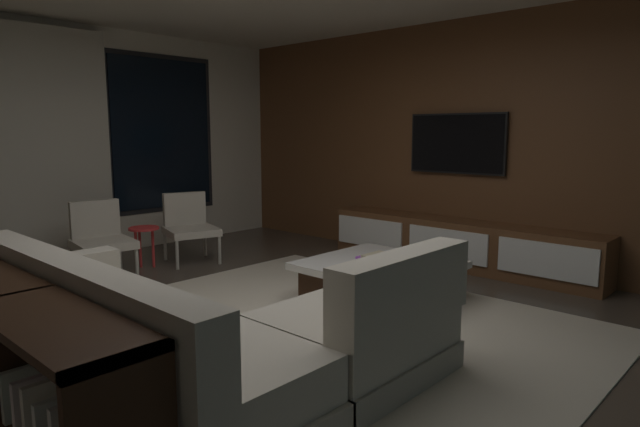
# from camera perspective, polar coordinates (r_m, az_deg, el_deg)

# --- Properties ---
(floor) EXTENTS (9.20, 9.20, 0.00)m
(floor) POSITION_cam_1_polar(r_m,az_deg,el_deg) (4.05, -4.37, -12.92)
(floor) COLOR #473D33
(back_wall_with_window) EXTENTS (6.60, 0.30, 2.70)m
(back_wall_with_window) POSITION_cam_1_polar(r_m,az_deg,el_deg) (6.85, -26.11, 6.56)
(back_wall_with_window) COLOR beige
(back_wall_with_window) RESTS_ON floor
(media_wall) EXTENTS (0.12, 7.80, 2.70)m
(media_wall) POSITION_cam_1_polar(r_m,az_deg,el_deg) (6.26, 16.61, 7.02)
(media_wall) COLOR brown
(media_wall) RESTS_ON floor
(area_rug) EXTENTS (3.20, 3.80, 0.01)m
(area_rug) POSITION_cam_1_polar(r_m,az_deg,el_deg) (4.21, 0.15, -11.94)
(area_rug) COLOR beige
(area_rug) RESTS_ON floor
(sectional_couch) EXTENTS (1.98, 2.50, 0.82)m
(sectional_couch) POSITION_cam_1_polar(r_m,az_deg,el_deg) (3.31, -12.76, -12.69)
(sectional_couch) COLOR #A49C8C
(sectional_couch) RESTS_ON floor
(coffee_table) EXTENTS (1.16, 1.16, 0.36)m
(coffee_table) POSITION_cam_1_polar(r_m,az_deg,el_deg) (4.82, 6.21, -7.05)
(coffee_table) COLOR black
(coffee_table) RESTS_ON floor
(book_stack_on_coffee_table) EXTENTS (0.26, 0.21, 0.06)m
(book_stack_on_coffee_table) POSITION_cam_1_polar(r_m,az_deg,el_deg) (4.84, 5.74, -4.55)
(book_stack_on_coffee_table) COLOR purple
(book_stack_on_coffee_table) RESTS_ON coffee_table
(accent_chair_near_window) EXTENTS (0.68, 0.69, 0.78)m
(accent_chair_near_window) POSITION_cam_1_polar(r_m,az_deg,el_deg) (6.43, -13.56, -1.03)
(accent_chair_near_window) COLOR #B2ADA0
(accent_chair_near_window) RESTS_ON floor
(accent_chair_by_curtain) EXTENTS (0.62, 0.64, 0.78)m
(accent_chair_by_curtain) POSITION_cam_1_polar(r_m,az_deg,el_deg) (5.97, -22.00, -2.15)
(accent_chair_by_curtain) COLOR #B2ADA0
(accent_chair_by_curtain) RESTS_ON floor
(side_stool) EXTENTS (0.32, 0.32, 0.46)m
(side_stool) POSITION_cam_1_polar(r_m,az_deg,el_deg) (6.19, -17.98, -2.15)
(side_stool) COLOR red
(side_stool) RESTS_ON floor
(media_console) EXTENTS (0.46, 3.10, 0.52)m
(media_console) POSITION_cam_1_polar(r_m,az_deg,el_deg) (6.15, 14.55, -3.23)
(media_console) COLOR brown
(media_console) RESTS_ON floor
(mounted_tv) EXTENTS (0.05, 1.15, 0.67)m
(mounted_tv) POSITION_cam_1_polar(r_m,az_deg,el_deg) (6.28, 14.11, 7.12)
(mounted_tv) COLOR black
(console_table_behind_couch) EXTENTS (0.40, 2.10, 0.74)m
(console_table_behind_couch) POSITION_cam_1_polar(r_m,az_deg,el_deg) (3.01, -29.17, -13.38)
(console_table_behind_couch) COLOR black
(console_table_behind_couch) RESTS_ON floor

